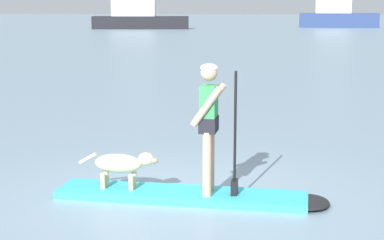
{
  "coord_description": "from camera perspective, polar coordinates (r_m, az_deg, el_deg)",
  "views": [
    {
      "loc": [
        1.34,
        -7.84,
        2.56
      ],
      "look_at": [
        0.0,
        1.0,
        0.9
      ],
      "focal_mm": 57.15,
      "sensor_mm": 36.0,
      "label": 1
    }
  ],
  "objects": [
    {
      "name": "moored_boat_outer",
      "position": [
        72.45,
        -5.03,
        9.57
      ],
      "size": [
        11.36,
        4.0,
        10.13
      ],
      "color": "black",
      "rests_on": "ground_plane"
    },
    {
      "name": "moored_boat_center",
      "position": [
        79.31,
        13.35,
        9.56
      ],
      "size": [
        9.55,
        3.59,
        10.48
      ],
      "color": "navy",
      "rests_on": "ground_plane"
    },
    {
      "name": "paddleboard",
      "position": [
        8.3,
        0.53,
        -7.09
      ],
      "size": [
        3.69,
        0.81,
        0.1
      ],
      "color": "#33B2BF",
      "rests_on": "ground_plane"
    },
    {
      "name": "ground_plane",
      "position": [
        8.36,
        -1.04,
        -7.33
      ],
      "size": [
        400.0,
        400.0,
        0.0
      ],
      "primitive_type": "plane",
      "color": "gray"
    },
    {
      "name": "person_paddler",
      "position": [
        8.02,
        1.69,
        0.07
      ],
      "size": [
        0.61,
        0.48,
        1.74
      ],
      "color": "tan",
      "rests_on": "paddleboard"
    },
    {
      "name": "dog",
      "position": [
        8.43,
        -6.57,
        -4.11
      ],
      "size": [
        1.13,
        0.24,
        0.52
      ],
      "color": "#CCB78C",
      "rests_on": "paddleboard"
    }
  ]
}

